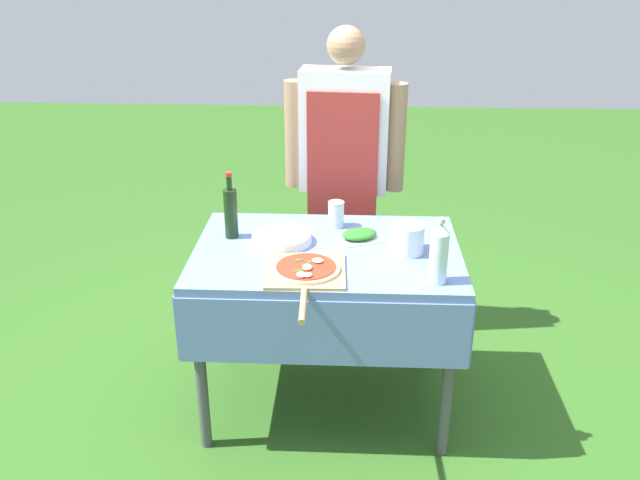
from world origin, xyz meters
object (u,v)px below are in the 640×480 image
object	(u,v)px
herb_container	(359,235)
sauce_jar	(336,216)
prep_table	(327,271)
oil_bottle	(231,212)
person_cook	(344,161)
pizza_on_peel	(306,271)
mixing_tub	(407,238)
water_bottle	(439,252)
plate_stack	(281,238)

from	to	relation	value
herb_container	sauce_jar	size ratio (longest dim) A/B	1.89
prep_table	herb_container	world-z (taller)	herb_container
oil_bottle	prep_table	bearing A→B (deg)	-14.04
person_cook	sauce_jar	xyz separation A→B (m)	(-0.03, -0.46, -0.11)
pizza_on_peel	mixing_tub	bearing A→B (deg)	27.35
pizza_on_peel	sauce_jar	distance (m)	0.49
prep_table	oil_bottle	world-z (taller)	oil_bottle
sauce_jar	herb_container	bearing A→B (deg)	-52.80
prep_table	person_cook	world-z (taller)	person_cook
pizza_on_peel	water_bottle	distance (m)	0.51
prep_table	mixing_tub	xyz separation A→B (m)	(0.33, -0.02, 0.17)
oil_bottle	plate_stack	xyz separation A→B (m)	(0.22, -0.05, -0.10)
person_cook	mixing_tub	world-z (taller)	person_cook
pizza_on_peel	sauce_jar	world-z (taller)	sauce_jar
pizza_on_peel	herb_container	distance (m)	0.40
pizza_on_peel	herb_container	xyz separation A→B (m)	(0.21, 0.34, 0.01)
mixing_tub	prep_table	bearing A→B (deg)	177.37
oil_bottle	plate_stack	world-z (taller)	oil_bottle
oil_bottle	herb_container	distance (m)	0.56
person_cook	oil_bottle	bearing A→B (deg)	56.34
plate_stack	oil_bottle	bearing A→B (deg)	167.91
person_cook	oil_bottle	xyz separation A→B (m)	(-0.48, -0.59, -0.05)
pizza_on_peel	water_bottle	xyz separation A→B (m)	(0.50, -0.04, 0.11)
oil_bottle	mixing_tub	xyz separation A→B (m)	(0.75, -0.12, -0.06)
prep_table	sauce_jar	distance (m)	0.29
prep_table	plate_stack	world-z (taller)	plate_stack
mixing_tub	sauce_jar	xyz separation A→B (m)	(-0.30, 0.26, -0.01)
oil_bottle	sauce_jar	size ratio (longest dim) A/B	2.49
herb_container	mixing_tub	size ratio (longest dim) A/B	1.58
prep_table	sauce_jar	world-z (taller)	sauce_jar
person_cook	plate_stack	size ratio (longest dim) A/B	6.22
prep_table	oil_bottle	distance (m)	0.48
sauce_jar	oil_bottle	bearing A→B (deg)	-162.94
herb_container	sauce_jar	distance (m)	0.18
plate_stack	mixing_tub	bearing A→B (deg)	-7.81
person_cook	pizza_on_peel	distance (m)	0.96
oil_bottle	water_bottle	size ratio (longest dim) A/B	1.13
prep_table	water_bottle	size ratio (longest dim) A/B	4.34
prep_table	person_cook	size ratio (longest dim) A/B	0.71
mixing_tub	herb_container	bearing A→B (deg)	148.28
mixing_tub	plate_stack	distance (m)	0.53
person_cook	plate_stack	xyz separation A→B (m)	(-0.26, -0.64, -0.14)
prep_table	mixing_tub	world-z (taller)	mixing_tub
water_bottle	pizza_on_peel	bearing A→B (deg)	175.68
herb_container	plate_stack	bearing A→B (deg)	-171.78
person_cook	plate_stack	distance (m)	0.71
person_cook	water_bottle	bearing A→B (deg)	115.78
prep_table	water_bottle	world-z (taller)	water_bottle
herb_container	sauce_jar	bearing A→B (deg)	127.20
pizza_on_peel	oil_bottle	size ratio (longest dim) A/B	1.84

